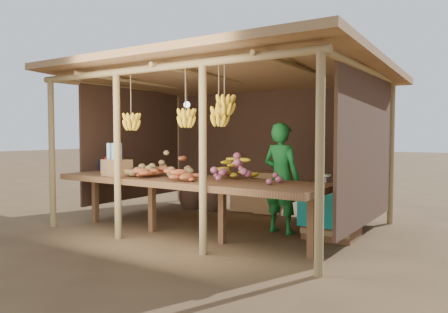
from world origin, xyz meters
The scene contains 13 objects.
ground centered at (0.00, 0.00, 0.00)m, with size 60.00×60.00×0.00m, color brown.
stall_structure centered at (0.03, 0.03, 1.92)m, with size 4.70×3.50×2.43m.
counter centered at (0.00, -0.95, 0.74)m, with size 3.90×1.05×0.80m.
potato_heap centered at (-0.35, -0.95, 0.98)m, with size 0.93×0.56×0.36m, color olive, non-canonical shape.
sweet_potato_heap centered at (-0.13, -1.08, 0.98)m, with size 0.93×0.56×0.36m, color #A64F2A, non-canonical shape.
onion_heap centered at (0.86, -0.92, 0.98)m, with size 0.88×0.53×0.36m, color #A24F64, non-canonical shape.
banana_pile centered at (0.58, -0.60, 0.97)m, with size 0.61×0.36×0.35m, color yellow, non-canonical shape.
tomato_basin centered at (-1.90, -0.51, 0.89)m, with size 0.41×0.41×0.22m.
bottle_box centered at (-1.00, -1.24, 0.98)m, with size 0.41×0.35×0.46m.
vendor centered at (0.96, 0.01, 0.78)m, with size 0.56×0.37×1.55m, color #19742C.
tarp_crate centered at (1.66, 0.09, 0.36)m, with size 0.73×0.64×0.87m.
carton_stack centered at (-0.01, 1.19, 0.31)m, with size 0.99×0.43×0.71m.
burlap_sacks centered at (-1.10, 0.91, 0.28)m, with size 0.92×0.48×0.65m.
Camera 1 is at (3.64, -5.52, 1.40)m, focal length 35.00 mm.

